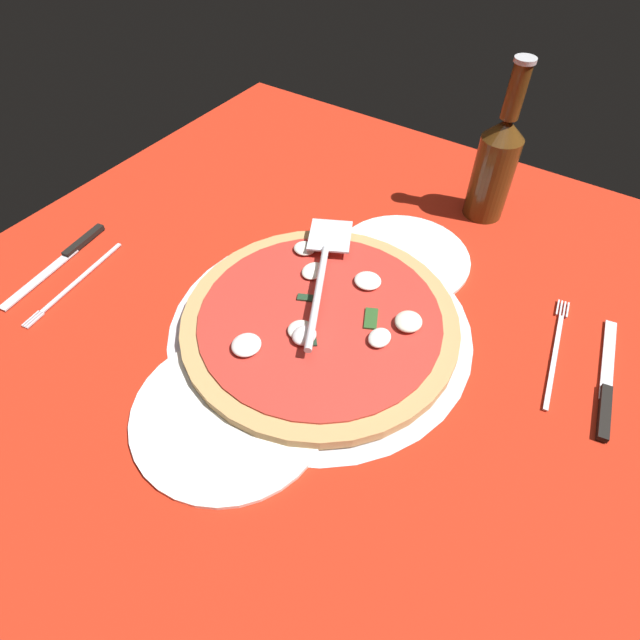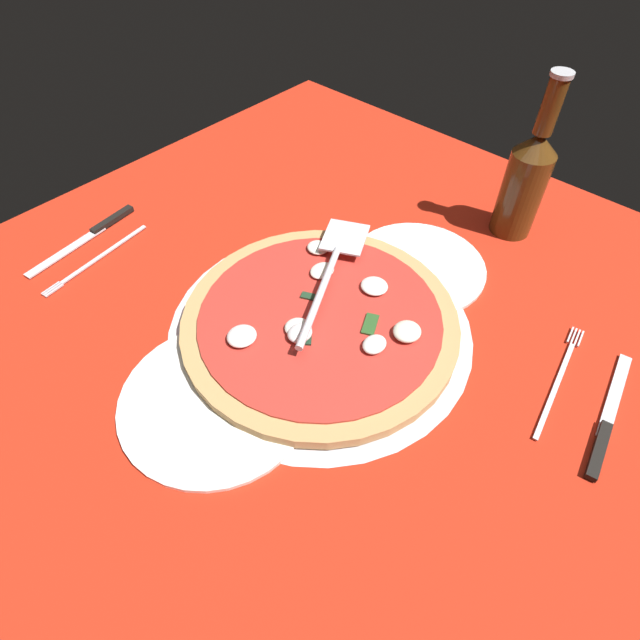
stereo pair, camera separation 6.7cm
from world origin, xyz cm
name	(u,v)px [view 1 (the left image)]	position (x,y,z in cm)	size (l,w,h in cm)	color
ground_plane	(322,315)	(0.00, 0.00, -0.40)	(104.40, 104.40, 0.80)	red
pizza_pan	(320,327)	(2.54, 1.37, 0.42)	(40.26, 40.26, 0.85)	silver
dinner_plate_left	(403,258)	(-15.91, 4.13, 0.50)	(20.11, 20.11, 1.00)	white
dinner_plate_right	(229,411)	(19.28, -0.22, 0.50)	(22.96, 22.96, 1.00)	white
pizza	(320,320)	(2.49, 1.41, 1.80)	(36.41, 36.41, 3.22)	tan
pizza_server	(324,269)	(-3.67, -2.09, 4.42)	(24.60, 14.80, 1.00)	silver
place_setting_near	(70,271)	(14.00, -35.56, 0.35)	(21.91, 14.61, 1.40)	white
place_setting_far	(580,371)	(-9.56, 32.28, 0.35)	(21.63, 17.03, 1.40)	white
beer_bottle	(495,165)	(-33.43, 9.73, 9.43)	(6.31, 6.31, 25.13)	#4D2D0F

